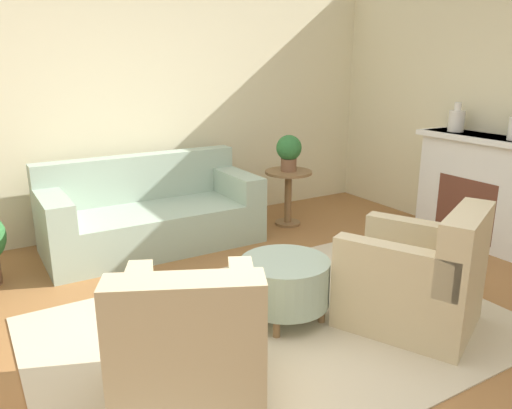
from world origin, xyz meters
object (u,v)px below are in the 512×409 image
vase_mantel_near (456,120)px  side_table (288,188)px  armchair_left (190,353)px  ottoman_table (285,282)px  couch (151,215)px  armchair_right (418,281)px  potted_plant_on_side_table (289,151)px

vase_mantel_near → side_table: bearing=139.5°
armchair_left → side_table: size_ratio=1.76×
armchair_left → ottoman_table: bearing=29.5°
couch → vase_mantel_near: bearing=-24.2°
armchair_left → vase_mantel_near: bearing=19.0°
couch → armchair_right: bearing=-67.4°
armchair_right → potted_plant_on_side_table: (0.51, 2.33, 0.51)m
couch → ottoman_table: (0.30, -1.95, -0.02)m
ottoman_table → vase_mantel_near: bearing=14.5°
couch → armchair_left: 2.59m
armchair_left → armchair_right: (1.71, 0.00, 0.00)m
couch → ottoman_table: size_ratio=3.26×
armchair_left → couch: bearing=75.0°
armchair_right → side_table: size_ratio=1.76×
armchair_right → ottoman_table: bearing=143.3°
vase_mantel_near → armchair_left: bearing=-161.0°
potted_plant_on_side_table → side_table: bearing=0.0°
potted_plant_on_side_table → couch: bearing=173.7°
armchair_left → potted_plant_on_side_table: size_ratio=2.74×
side_table → potted_plant_on_side_table: potted_plant_on_side_table is taller
side_table → vase_mantel_near: 1.90m
side_table → armchair_left: bearing=-133.7°
side_table → vase_mantel_near: size_ratio=2.10×
armchair_right → ottoman_table: 0.92m
couch → ottoman_table: bearing=-81.2°
vase_mantel_near → armchair_right: bearing=-146.3°
side_table → potted_plant_on_side_table: size_ratio=1.56×
armchair_right → vase_mantel_near: bearing=33.7°
armchair_left → armchair_right: size_ratio=1.00×
armchair_left → ottoman_table: 1.12m
ottoman_table → vase_mantel_near: (2.56, 0.66, 0.93)m
armchair_left → side_table: armchair_left is taller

